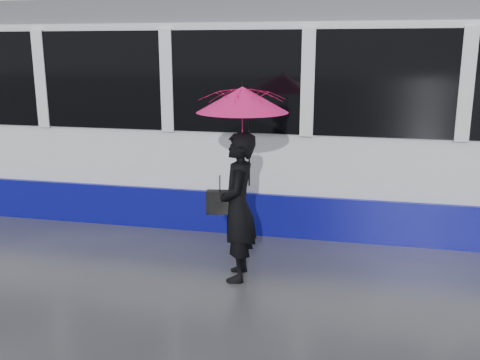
# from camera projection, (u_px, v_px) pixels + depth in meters

# --- Properties ---
(ground) EXTENTS (90.00, 90.00, 0.00)m
(ground) POSITION_uv_depth(u_px,v_px,m) (246.00, 269.00, 6.61)
(ground) COLOR #2E2E33
(ground) RESTS_ON ground
(rails) EXTENTS (34.00, 1.51, 0.02)m
(rails) POSITION_uv_depth(u_px,v_px,m) (277.00, 210.00, 8.98)
(rails) COLOR #3F3D38
(rails) RESTS_ON ground
(tram) EXTENTS (26.00, 2.56, 3.35)m
(tram) POSITION_uv_depth(u_px,v_px,m) (346.00, 115.00, 8.36)
(tram) COLOR white
(tram) RESTS_ON ground
(woman) EXTENTS (0.50, 0.69, 1.74)m
(woman) POSITION_uv_depth(u_px,v_px,m) (238.00, 207.00, 6.16)
(woman) COLOR black
(woman) RESTS_ON ground
(umbrella) EXTENTS (1.15, 1.15, 1.18)m
(umbrella) POSITION_uv_depth(u_px,v_px,m) (242.00, 118.00, 5.90)
(umbrella) COLOR #F01453
(umbrella) RESTS_ON ground
(handbag) EXTENTS (0.33, 0.18, 0.45)m
(handbag) POSITION_uv_depth(u_px,v_px,m) (220.00, 202.00, 6.21)
(handbag) COLOR black
(handbag) RESTS_ON ground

